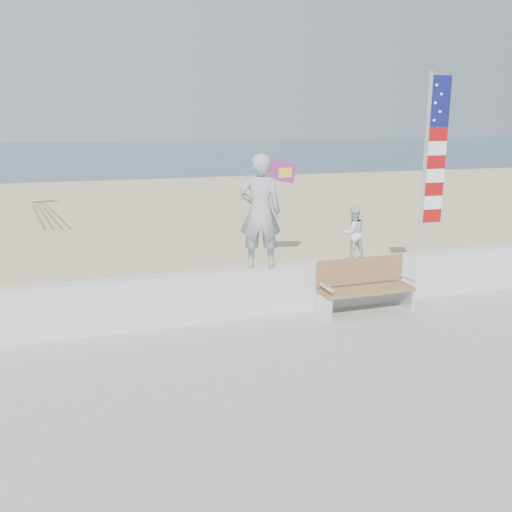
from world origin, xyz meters
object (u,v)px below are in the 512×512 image
object	(u,v)px
child	(353,233)
flag	(431,157)
adult	(260,212)
bench	(364,285)

from	to	relation	value
child	flag	bearing A→B (deg)	179.64
adult	flag	world-z (taller)	flag
child	adult	bearing A→B (deg)	-0.35
adult	child	world-z (taller)	adult
adult	child	xyz separation A→B (m)	(1.87, 0.00, -0.51)
adult	flag	size ratio (longest dim) A/B	0.59
bench	flag	bearing A→B (deg)	15.99
bench	flag	world-z (taller)	flag
child	bench	xyz separation A→B (m)	(0.04, -0.45, -0.91)
flag	bench	bearing A→B (deg)	-164.01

